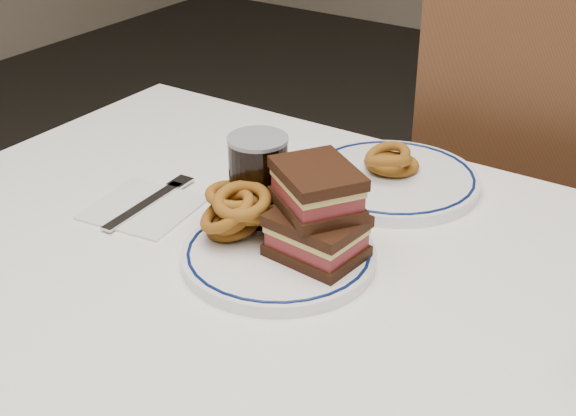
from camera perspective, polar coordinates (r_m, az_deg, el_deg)
The scene contains 10 objects.
dining_table at distance 1.11m, azimuth 0.95°, elevation -8.96°, with size 1.27×0.87×0.75m.
chair_far at distance 1.69m, azimuth 17.23°, elevation 0.01°, with size 0.55×0.55×1.01m.
main_plate at distance 1.06m, azimuth -0.66°, elevation -3.34°, with size 0.26×0.26×0.02m.
reuben_sandwich at distance 1.02m, azimuth 2.07°, elevation -0.32°, with size 0.15×0.14×0.12m.
onion_rings_main at distance 1.07m, azimuth -3.56°, elevation -0.21°, with size 0.11×0.11×0.09m.
ketchup_ramekin at distance 1.12m, azimuth 1.68°, elevation 0.21°, with size 0.06×0.06×0.03m.
beer_mug at distance 1.11m, azimuth -1.97°, elevation 1.81°, with size 0.12×0.08×0.14m.
far_plate at distance 1.26m, azimuth 7.39°, elevation 2.02°, with size 0.27×0.27×0.02m.
onion_rings_far at distance 1.27m, azimuth 7.23°, elevation 3.36°, with size 0.10×0.11×0.06m.
napkin_fork at distance 1.21m, azimuth -10.11°, elevation 0.11°, with size 0.16×0.19×0.01m.
Camera 1 is at (0.47, -0.74, 1.32)m, focal length 50.00 mm.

